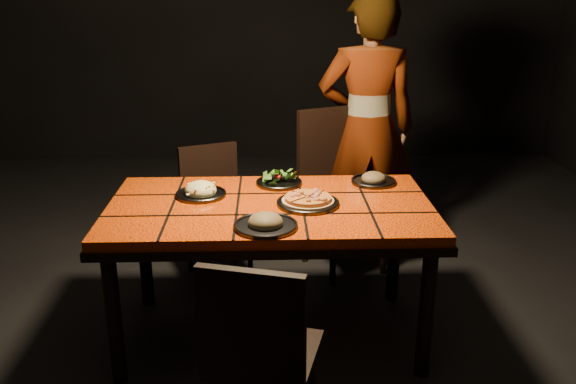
{
  "coord_description": "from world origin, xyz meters",
  "views": [
    {
      "loc": [
        -0.01,
        -2.83,
        1.79
      ],
      "look_at": [
        0.09,
        -0.03,
        0.82
      ],
      "focal_mm": 38.0,
      "sensor_mm": 36.0,
      "label": 1
    }
  ],
  "objects_px": {
    "chair_near": "(259,349)",
    "plate_pizza": "(308,201)",
    "diner": "(367,129)",
    "chair_far_right": "(338,178)",
    "plate_pasta": "(201,192)",
    "dining_table": "(270,218)",
    "chair_far_left": "(214,203)"
  },
  "relations": [
    {
      "from": "chair_far_left",
      "to": "plate_pasta",
      "type": "bearing_deg",
      "value": -112.16
    },
    {
      "from": "plate_pizza",
      "to": "dining_table",
      "type": "bearing_deg",
      "value": 172.82
    },
    {
      "from": "chair_far_right",
      "to": "chair_far_left",
      "type": "bearing_deg",
      "value": 164.72
    },
    {
      "from": "chair_far_right",
      "to": "diner",
      "type": "height_order",
      "value": "diner"
    },
    {
      "from": "chair_near",
      "to": "diner",
      "type": "xyz_separation_m",
      "value": [
        0.69,
        1.92,
        0.38
      ]
    },
    {
      "from": "chair_far_right",
      "to": "plate_pizza",
      "type": "height_order",
      "value": "chair_far_right"
    },
    {
      "from": "chair_near",
      "to": "diner",
      "type": "bearing_deg",
      "value": -94.29
    },
    {
      "from": "diner",
      "to": "chair_near",
      "type": "bearing_deg",
      "value": 70.32
    },
    {
      "from": "plate_pizza",
      "to": "plate_pasta",
      "type": "distance_m",
      "value": 0.56
    },
    {
      "from": "chair_near",
      "to": "plate_pizza",
      "type": "height_order",
      "value": "chair_near"
    },
    {
      "from": "chair_near",
      "to": "chair_far_left",
      "type": "bearing_deg",
      "value": -64.18
    },
    {
      "from": "chair_near",
      "to": "dining_table",
      "type": "bearing_deg",
      "value": -77.66
    },
    {
      "from": "chair_near",
      "to": "chair_far_right",
      "type": "xyz_separation_m",
      "value": [
        0.49,
        1.77,
        0.09
      ]
    },
    {
      "from": "plate_pasta",
      "to": "plate_pizza",
      "type": "bearing_deg",
      "value": -15.61
    },
    {
      "from": "chair_far_left",
      "to": "chair_far_right",
      "type": "height_order",
      "value": "chair_far_right"
    },
    {
      "from": "chair_far_left",
      "to": "diner",
      "type": "bearing_deg",
      "value": -7.15
    },
    {
      "from": "dining_table",
      "to": "plate_pizza",
      "type": "xyz_separation_m",
      "value": [
        0.19,
        -0.02,
        0.1
      ]
    },
    {
      "from": "chair_far_right",
      "to": "plate_pasta",
      "type": "bearing_deg",
      "value": -159.87
    },
    {
      "from": "dining_table",
      "to": "chair_far_left",
      "type": "height_order",
      "value": "chair_far_left"
    },
    {
      "from": "chair_near",
      "to": "plate_pasta",
      "type": "bearing_deg",
      "value": -57.68
    },
    {
      "from": "chair_far_left",
      "to": "plate_pizza",
      "type": "bearing_deg",
      "value": -77.91
    },
    {
      "from": "chair_far_right",
      "to": "plate_pasta",
      "type": "distance_m",
      "value": 1.12
    },
    {
      "from": "chair_near",
      "to": "chair_far_right",
      "type": "bearing_deg",
      "value": -90.04
    },
    {
      "from": "chair_far_right",
      "to": "chair_near",
      "type": "bearing_deg",
      "value": -129.13
    },
    {
      "from": "chair_near",
      "to": "chair_far_left",
      "type": "height_order",
      "value": "chair_near"
    },
    {
      "from": "chair_far_left",
      "to": "plate_pasta",
      "type": "xyz_separation_m",
      "value": [
        -0.0,
        -0.65,
        0.3
      ]
    },
    {
      "from": "diner",
      "to": "dining_table",
      "type": "bearing_deg",
      "value": 58.33
    },
    {
      "from": "chair_far_left",
      "to": "plate_pizza",
      "type": "relative_size",
      "value": 2.27
    },
    {
      "from": "dining_table",
      "to": "chair_far_right",
      "type": "relative_size",
      "value": 1.57
    },
    {
      "from": "chair_far_right",
      "to": "diner",
      "type": "bearing_deg",
      "value": 12.55
    },
    {
      "from": "diner",
      "to": "plate_pizza",
      "type": "relative_size",
      "value": 4.83
    },
    {
      "from": "dining_table",
      "to": "chair_far_left",
      "type": "relative_size",
      "value": 1.96
    }
  ]
}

